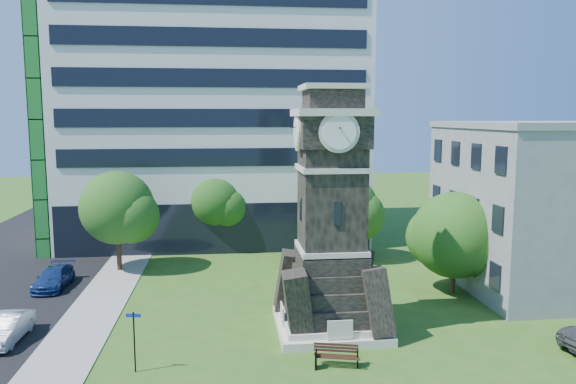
{
  "coord_description": "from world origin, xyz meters",
  "views": [
    {
      "loc": [
        -2.13,
        -24.94,
        10.7
      ],
      "look_at": [
        1.45,
        7.46,
        6.32
      ],
      "focal_mm": 35.0,
      "sensor_mm": 36.0,
      "label": 1
    }
  ],
  "objects": [
    {
      "name": "ground",
      "position": [
        0.0,
        0.0,
        0.0
      ],
      "size": [
        160.0,
        160.0,
        0.0
      ],
      "primitive_type": "plane",
      "color": "#2F5518",
      "rests_on": "ground"
    },
    {
      "name": "sidewalk",
      "position": [
        -9.5,
        5.0,
        0.03
      ],
      "size": [
        3.0,
        70.0,
        0.06
      ],
      "primitive_type": "cube",
      "color": "gray",
      "rests_on": "ground"
    },
    {
      "name": "clock_tower",
      "position": [
        3.0,
        2.0,
        5.28
      ],
      "size": [
        5.4,
        5.4,
        12.22
      ],
      "color": "beige",
      "rests_on": "ground"
    },
    {
      "name": "office_tall",
      "position": [
        -3.2,
        25.84,
        14.22
      ],
      "size": [
        26.2,
        15.11,
        28.6
      ],
      "color": "white",
      "rests_on": "ground"
    },
    {
      "name": "car_street_mid",
      "position": [
        -12.7,
        2.12,
        0.64
      ],
      "size": [
        1.49,
        3.95,
        1.29
      ],
      "primitive_type": "imported",
      "rotation": [
        0.0,
        0.0,
        -0.03
      ],
      "color": "#A1A4A8",
      "rests_on": "ground"
    },
    {
      "name": "car_street_north",
      "position": [
        -13.05,
        10.73,
        0.63
      ],
      "size": [
        1.85,
        4.38,
        1.26
      ],
      "primitive_type": "imported",
      "rotation": [
        0.0,
        0.0,
        -0.02
      ],
      "color": "navy",
      "rests_on": "ground"
    },
    {
      "name": "park_bench",
      "position": [
        2.47,
        -2.32,
        0.53
      ],
      "size": [
        1.92,
        0.51,
        0.99
      ],
      "rotation": [
        0.0,
        0.0,
        -0.25
      ],
      "color": "black",
      "rests_on": "ground"
    },
    {
      "name": "street_sign",
      "position": [
        -6.08,
        -1.88,
        1.65
      ],
      "size": [
        0.63,
        0.06,
        2.64
      ],
      "rotation": [
        0.0,
        0.0,
        -0.17
      ],
      "color": "black",
      "rests_on": "ground"
    },
    {
      "name": "tree_nw",
      "position": [
        -9.61,
        14.39,
        4.28
      ],
      "size": [
        5.6,
        5.09,
        7.01
      ],
      "rotation": [
        0.0,
        0.0,
        -0.03
      ],
      "color": "#332114",
      "rests_on": "ground"
    },
    {
      "name": "tree_nc",
      "position": [
        -2.98,
        19.91,
        3.93
      ],
      "size": [
        5.21,
        4.73,
        6.46
      ],
      "rotation": [
        0.0,
        0.0,
        0.26
      ],
      "color": "#332114",
      "rests_on": "ground"
    },
    {
      "name": "tree_ne",
      "position": [
        6.58,
        15.6,
        3.77
      ],
      "size": [
        5.67,
        5.15,
        6.5
      ],
      "rotation": [
        0.0,
        0.0,
        0.31
      ],
      "color": "#332114",
      "rests_on": "ground"
    },
    {
      "name": "tree_east",
      "position": [
        11.58,
        6.94,
        3.47
      ],
      "size": [
        5.74,
        5.22,
        6.23
      ],
      "rotation": [
        0.0,
        0.0,
        0.25
      ],
      "color": "#332114",
      "rests_on": "ground"
    }
  ]
}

